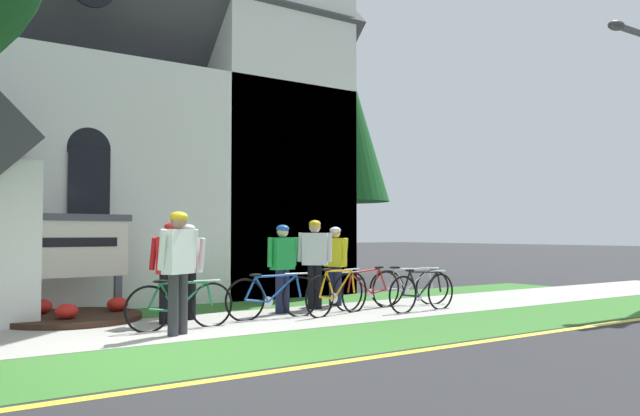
# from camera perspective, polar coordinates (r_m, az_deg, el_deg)

# --- Properties ---
(ground) EXTENTS (140.00, 140.00, 0.00)m
(ground) POSITION_cam_1_polar(r_m,az_deg,el_deg) (11.62, -21.15, -9.39)
(ground) COLOR #2B2B2D
(sidewalk_slab) EXTENTS (32.00, 2.52, 0.01)m
(sidewalk_slab) POSITION_cam_1_polar(r_m,az_deg,el_deg) (9.84, -16.57, -10.73)
(sidewalk_slab) COLOR #A8A59E
(sidewalk_slab) RESTS_ON ground
(grass_verge) EXTENTS (32.00, 2.10, 0.01)m
(grass_verge) POSITION_cam_1_polar(r_m,az_deg,el_deg) (7.70, -11.20, -13.16)
(grass_verge) COLOR #38722D
(grass_verge) RESTS_ON ground
(church_lawn) EXTENTS (24.00, 1.54, 0.01)m
(church_lawn) POSITION_cam_1_polar(r_m,az_deg,el_deg) (11.77, -19.62, -9.30)
(church_lawn) COLOR #38722D
(church_lawn) RESTS_ON ground
(curb_paint_stripe) EXTENTS (28.00, 0.16, 0.01)m
(curb_paint_stripe) POSITION_cam_1_polar(r_m,az_deg,el_deg) (6.64, -7.00, -14.96)
(curb_paint_stripe) COLOR yellow
(curb_paint_stripe) RESTS_ON ground
(church_building) EXTENTS (13.16, 11.52, 13.00)m
(church_building) POSITION_cam_1_polar(r_m,az_deg,el_deg) (17.22, -22.31, 9.16)
(church_building) COLOR white
(church_building) RESTS_ON ground
(church_sign) EXTENTS (2.19, 0.24, 1.80)m
(church_sign) POSITION_cam_1_polar(r_m,az_deg,el_deg) (11.57, -21.99, -3.48)
(church_sign) COLOR #474C56
(church_sign) RESTS_ON ground
(flower_bed) EXTENTS (2.27, 2.27, 0.34)m
(flower_bed) POSITION_cam_1_polar(r_m,az_deg,el_deg) (11.36, -21.69, -9.16)
(flower_bed) COLOR #382319
(flower_bed) RESTS_ON ground
(bicycle_black) EXTENTS (1.73, 0.16, 0.84)m
(bicycle_black) POSITION_cam_1_polar(r_m,az_deg,el_deg) (12.17, 4.38, -7.42)
(bicycle_black) COLOR black
(bicycle_black) RESTS_ON ground
(bicycle_orange) EXTENTS (1.78, 0.15, 0.80)m
(bicycle_orange) POSITION_cam_1_polar(r_m,az_deg,el_deg) (10.79, -4.30, -8.08)
(bicycle_orange) COLOR black
(bicycle_orange) RESTS_ON ground
(bicycle_blue) EXTENTS (1.72, 0.08, 0.79)m
(bicycle_blue) POSITION_cam_1_polar(r_m,az_deg,el_deg) (9.81, -12.63, -8.66)
(bicycle_blue) COLOR black
(bicycle_blue) RESTS_ON ground
(bicycle_white) EXTENTS (1.69, 0.50, 0.87)m
(bicycle_white) POSITION_cam_1_polar(r_m,az_deg,el_deg) (11.26, 1.60, -7.77)
(bicycle_white) COLOR black
(bicycle_white) RESTS_ON ground
(bicycle_yellow) EXTENTS (1.65, 0.61, 0.81)m
(bicycle_yellow) POSITION_cam_1_polar(r_m,az_deg,el_deg) (12.92, 8.17, -7.10)
(bicycle_yellow) COLOR black
(bicycle_yellow) RESTS_ON ground
(bicycle_silver) EXTENTS (1.72, 0.13, 0.82)m
(bicycle_silver) POSITION_cam_1_polar(r_m,az_deg,el_deg) (11.95, 9.28, -7.54)
(bicycle_silver) COLOR black
(bicycle_silver) RESTS_ON ground
(cyclist_in_green_jersey) EXTENTS (0.32, 0.69, 1.59)m
(cyclist_in_green_jersey) POSITION_cam_1_polar(r_m,az_deg,el_deg) (12.65, 1.40, -4.77)
(cyclist_in_green_jersey) COLOR #191E38
(cyclist_in_green_jersey) RESTS_ON ground
(cyclist_in_yellow_jersey) EXTENTS (0.65, 0.41, 1.77)m
(cyclist_in_yellow_jersey) POSITION_cam_1_polar(r_m,az_deg,el_deg) (9.19, -12.81, -4.79)
(cyclist_in_yellow_jersey) COLOR #2D2D33
(cyclist_in_yellow_jersey) RESTS_ON ground
(cyclist_in_orange_jersey) EXTENTS (0.64, 0.30, 1.62)m
(cyclist_in_orange_jersey) POSITION_cam_1_polar(r_m,az_deg,el_deg) (11.43, -3.44, -4.94)
(cyclist_in_orange_jersey) COLOR #191E38
(cyclist_in_orange_jersey) RESTS_ON ground
(cyclist_in_red_jersey) EXTENTS (0.44, 0.66, 1.61)m
(cyclist_in_red_jersey) POSITION_cam_1_polar(r_m,az_deg,el_deg) (10.83, -11.95, -5.05)
(cyclist_in_red_jersey) COLOR black
(cyclist_in_red_jersey) RESTS_ON ground
(cyclist_in_white_jersey) EXTENTS (0.49, 0.56, 1.72)m
(cyclist_in_white_jersey) POSITION_cam_1_polar(r_m,az_deg,el_deg) (12.05, -0.48, -4.46)
(cyclist_in_white_jersey) COLOR black
(cyclist_in_white_jersey) RESTS_ON ground
(cyclist_in_blue_jersey) EXTENTS (0.57, 0.51, 1.64)m
(cyclist_in_blue_jersey) POSITION_cam_1_polar(r_m,az_deg,el_deg) (10.35, -13.47, -5.07)
(cyclist_in_blue_jersey) COLOR black
(cyclist_in_blue_jersey) RESTS_ON ground
(roadside_conifer) EXTENTS (3.01, 3.01, 7.79)m
(roadside_conifer) POSITION_cam_1_polar(r_m,az_deg,el_deg) (21.84, 2.35, 7.39)
(roadside_conifer) COLOR #4C3823
(roadside_conifer) RESTS_ON ground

